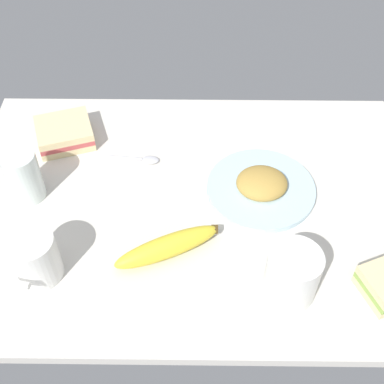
% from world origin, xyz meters
% --- Properties ---
extents(tabletop, '(0.90, 0.64, 0.02)m').
position_xyz_m(tabletop, '(0.00, 0.00, 0.01)').
color(tabletop, beige).
rests_on(tabletop, ground).
extents(plate_of_food, '(0.22, 0.22, 0.04)m').
position_xyz_m(plate_of_food, '(0.14, 0.03, 0.03)').
color(plate_of_food, silver).
rests_on(plate_of_food, tabletop).
extents(coffee_mug_black, '(0.08, 0.10, 0.09)m').
position_xyz_m(coffee_mug_black, '(-0.26, -0.17, 0.07)').
color(coffee_mug_black, white).
rests_on(coffee_mug_black, tabletop).
extents(coffee_mug_milky, '(0.10, 0.11, 0.10)m').
position_xyz_m(coffee_mug_milky, '(0.17, -0.20, 0.07)').
color(coffee_mug_milky, white).
rests_on(coffee_mug_milky, tabletop).
extents(sandwich_main, '(0.14, 0.13, 0.04)m').
position_xyz_m(sandwich_main, '(-0.28, 0.17, 0.04)').
color(sandwich_main, beige).
rests_on(sandwich_main, tabletop).
extents(glass_of_milk, '(0.07, 0.07, 0.11)m').
position_xyz_m(glass_of_milk, '(-0.32, 0.02, 0.07)').
color(glass_of_milk, silver).
rests_on(glass_of_milk, tabletop).
extents(banana, '(0.20, 0.12, 0.04)m').
position_xyz_m(banana, '(-0.04, -0.12, 0.04)').
color(banana, yellow).
rests_on(banana, tabletop).
extents(spoon, '(0.12, 0.03, 0.01)m').
position_xyz_m(spoon, '(-0.11, 0.11, 0.02)').
color(spoon, silver).
rests_on(spoon, tabletop).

